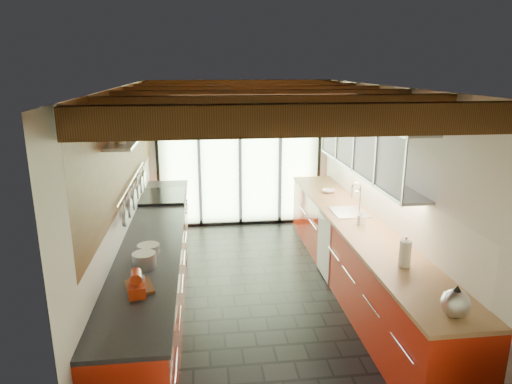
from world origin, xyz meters
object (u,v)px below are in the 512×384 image
(stand_mixer, at_px, (137,284))
(kettle, at_px, (456,302))
(paper_towel, at_px, (405,254))
(soap_bottle, at_px, (362,218))
(bowl, at_px, (329,191))

(stand_mixer, bearing_deg, kettle, -14.80)
(paper_towel, height_order, soap_bottle, paper_towel)
(kettle, relative_size, paper_towel, 0.93)
(kettle, xyz_separation_m, paper_towel, (0.00, 0.92, 0.01))
(paper_towel, xyz_separation_m, soap_bottle, (-0.00, 1.23, -0.05))
(paper_towel, relative_size, soap_bottle, 1.82)
(bowl, bearing_deg, paper_towel, -90.00)
(kettle, xyz_separation_m, bowl, (0.00, 3.65, -0.09))
(stand_mixer, relative_size, kettle, 0.89)
(kettle, bearing_deg, paper_towel, 90.00)
(paper_towel, bearing_deg, soap_bottle, 90.00)
(soap_bottle, bearing_deg, paper_towel, -90.00)
(bowl, bearing_deg, stand_mixer, -130.44)
(soap_bottle, distance_m, bowl, 1.50)
(stand_mixer, bearing_deg, bowl, 49.56)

